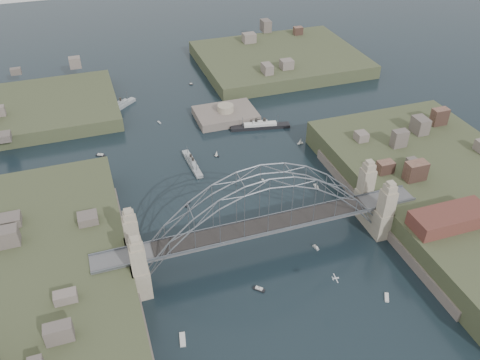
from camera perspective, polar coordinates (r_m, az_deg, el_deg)
name	(u,v)px	position (r m, az deg, el deg)	size (l,w,h in m)	color
ground	(262,250)	(129.62, 2.58, -8.02)	(500.00, 500.00, 0.00)	black
bridge	(264,213)	(121.42, 2.73, -3.82)	(84.00, 13.80, 24.60)	#535355
shore_west	(25,301)	(125.20, -23.39, -12.57)	(50.50, 90.00, 12.00)	#373E24
shore_east	(450,200)	(154.27, 22.93, -2.13)	(50.50, 90.00, 12.00)	#373E24
headland_nw	(35,114)	(203.28, -22.37, 6.96)	(60.00, 45.00, 9.00)	#373E24
headland_ne	(279,63)	(232.09, 4.53, 13.16)	(70.00, 55.00, 9.50)	#373E24
fort_island	(226,119)	(186.77, -1.64, 6.97)	(22.00, 16.00, 9.40)	#60554D
wharf_shed	(450,218)	(133.91, 22.88, -4.06)	(20.00, 8.00, 4.00)	#592D26
finger_pier	(461,290)	(129.97, 23.94, -11.41)	(4.00, 22.00, 1.40)	#535355
naval_cruiser_near	(192,163)	(160.25, -5.49, 1.91)	(3.04, 16.15, 4.82)	#93999B
naval_cruiser_far	(119,107)	(198.26, -13.64, 8.14)	(13.95, 12.67, 5.60)	#93999B
ocean_liner	(260,126)	(179.90, 2.32, 6.17)	(21.52, 6.86, 5.24)	black
aeroplane	(335,278)	(114.00, 10.81, -10.98)	(1.56, 2.88, 0.42)	silver
small_boat_a	(187,204)	(144.27, -6.06, -2.79)	(2.17, 2.34, 0.45)	silver
small_boat_b	(263,181)	(152.88, 2.68, -0.09)	(0.64, 1.57, 0.45)	silver
small_boat_c	(259,289)	(120.06, 2.18, -12.35)	(2.73, 2.70, 1.43)	silver
small_boat_d	(300,141)	(171.70, 6.92, 4.40)	(2.10, 1.15, 2.38)	silver
small_boat_e	(100,155)	(170.71, -15.67, 2.75)	(3.15, 2.36, 1.43)	silver
small_boat_f	(216,154)	(163.89, -2.71, 3.01)	(1.60, 1.57, 2.38)	silver
small_boat_g	(387,298)	(123.23, 16.43, -12.77)	(2.12, 2.76, 0.45)	silver
small_boat_h	(159,123)	(185.80, -9.23, 6.50)	(1.22, 2.13, 0.45)	silver
small_boat_i	(316,187)	(151.82, 8.71, -0.75)	(1.09, 2.76, 1.43)	silver
small_boat_j	(183,340)	(111.91, -6.59, -17.68)	(1.79, 3.78, 0.45)	silver
small_boat_k	(191,84)	(213.42, -5.62, 10.87)	(1.71, 0.83, 1.43)	silver
small_boat_l	(98,219)	(143.95, -15.93, -4.31)	(2.65, 2.47, 0.45)	silver
small_boat_m	(316,247)	(131.27, 8.64, -7.63)	(1.16, 2.15, 1.43)	silver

